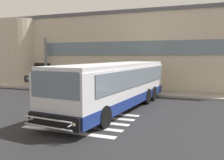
% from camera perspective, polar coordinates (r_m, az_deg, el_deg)
% --- Properties ---
extents(ground_plane, '(80.00, 90.00, 0.02)m').
position_cam_1_polar(ground_plane, '(16.48, -5.85, -5.31)').
color(ground_plane, '#232326').
rests_on(ground_plane, ground).
extents(bay_paint_stripes, '(4.40, 3.96, 0.01)m').
position_cam_1_polar(bay_paint_stripes, '(11.94, -6.22, -9.54)').
color(bay_paint_stripes, silver).
rests_on(bay_paint_stripes, ground).
extents(terminal_building, '(24.86, 13.80, 7.14)m').
position_cam_1_polar(terminal_building, '(27.29, 3.76, 6.64)').
color(terminal_building, beige).
rests_on(terminal_building, ground).
extents(boarding_curb, '(27.06, 2.00, 0.15)m').
position_cam_1_polar(boarding_curb, '(20.81, 0.05, -2.72)').
color(boarding_curb, '#9E9B93').
rests_on(boarding_curb, ground).
extents(entry_support_column, '(0.28, 0.28, 4.71)m').
position_cam_1_polar(entry_support_column, '(24.54, -15.37, 4.07)').
color(entry_support_column, slate).
rests_on(entry_support_column, boarding_curb).
extents(bus_main_foreground, '(4.09, 11.67, 2.70)m').
position_cam_1_polar(bus_main_foreground, '(14.19, 0.86, -1.58)').
color(bus_main_foreground, silver).
rests_on(bus_main_foreground, ground).
extents(passenger_near_column, '(0.58, 0.30, 1.68)m').
position_cam_1_polar(passenger_near_column, '(23.28, -15.25, 0.47)').
color(passenger_near_column, '#1E2338').
rests_on(passenger_near_column, boarding_curb).
extents(passenger_by_doorway, '(0.58, 0.29, 1.68)m').
position_cam_1_polar(passenger_by_doorway, '(22.94, -12.34, 0.47)').
color(passenger_by_doorway, '#1E2338').
rests_on(passenger_by_doorway, boarding_curb).
extents(passenger_at_curb_edge, '(0.50, 0.52, 1.68)m').
position_cam_1_polar(passenger_at_curb_edge, '(23.11, -10.90, 0.62)').
color(passenger_at_curb_edge, '#1E2338').
rests_on(passenger_at_curb_edge, boarding_curb).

